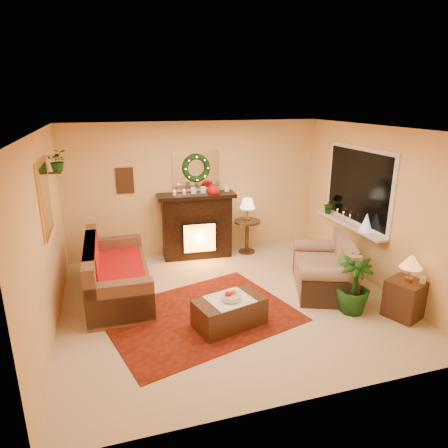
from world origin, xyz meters
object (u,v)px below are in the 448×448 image
object	(u,v)px
side_table_round	(247,237)
coffee_table	(230,312)
end_table_square	(405,299)
fireplace	(197,230)
loveseat	(323,264)
sofa	(117,269)

from	to	relation	value
side_table_round	coffee_table	xyz separation A→B (m)	(-1.17, -2.52, -0.12)
end_table_square	fireplace	bearing A→B (deg)	126.69
fireplace	loveseat	bearing A→B (deg)	-45.73
fireplace	coffee_table	world-z (taller)	fireplace
side_table_round	coffee_table	world-z (taller)	side_table_round
sofa	fireplace	distance (m)	2.00
side_table_round	end_table_square	bearing A→B (deg)	-66.64
sofa	fireplace	world-z (taller)	fireplace
coffee_table	loveseat	bearing A→B (deg)	5.08
coffee_table	end_table_square	bearing A→B (deg)	-26.05
loveseat	side_table_round	distance (m)	1.97
fireplace	loveseat	world-z (taller)	fireplace
sofa	side_table_round	size ratio (longest dim) A/B	3.10
loveseat	side_table_round	size ratio (longest dim) A/B	2.15
loveseat	coffee_table	xyz separation A→B (m)	(-1.82, -0.66, -0.21)
sofa	side_table_round	xyz separation A→B (m)	(2.58, 1.13, -0.10)
loveseat	end_table_square	size ratio (longest dim) A/B	2.63
sofa	end_table_square	xyz separation A→B (m)	(3.88, -1.88, -0.16)
sofa	coffee_table	bearing A→B (deg)	-44.14
loveseat	fireplace	bearing A→B (deg)	151.89
loveseat	end_table_square	xyz separation A→B (m)	(0.65, -1.15, -0.15)
sofa	loveseat	world-z (taller)	sofa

